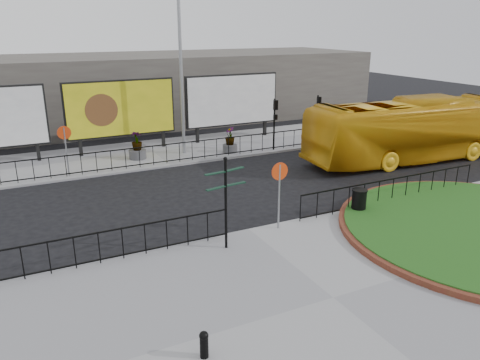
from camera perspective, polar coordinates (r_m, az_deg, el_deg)
ground at (r=17.03m, az=1.06°, el=-6.33°), size 90.00×90.00×0.00m
pavement_near at (r=13.30m, az=11.28°, el=-14.09°), size 30.00×10.00×0.12m
pavement_far at (r=27.62m, az=-10.44°, el=3.28°), size 44.00×6.00×0.12m
railing_near_left at (r=14.94m, az=-19.50°, el=-8.33°), size 10.00×0.10×1.10m
railing_near_right at (r=20.19m, az=18.11°, el=-1.19°), size 9.00×0.10×1.10m
railing_far at (r=25.26m, az=-6.61°, el=3.48°), size 18.00×0.10×1.10m
speed_sign_far at (r=23.81m, az=-20.55°, el=4.59°), size 0.64×0.07×2.47m
speed_sign_near at (r=16.46m, az=4.82°, el=-0.11°), size 0.64×0.07×2.47m
billboard_mid at (r=27.66m, az=-14.33°, el=8.43°), size 6.20×0.31×4.10m
billboard_right at (r=29.88m, az=-0.96°, el=9.69°), size 6.20×0.31×4.10m
lamp_post at (r=26.29m, az=-7.19°, el=13.25°), size 0.74×0.18×9.23m
signal_pole_a at (r=27.26m, az=4.27°, el=7.73°), size 0.22×0.26×3.00m
signal_pole_b at (r=28.87m, az=9.47°, el=8.14°), size 0.22×0.26×3.00m
building_backdrop at (r=36.72m, az=-15.12°, el=10.55°), size 40.00×10.00×5.00m
fingerpost_sign at (r=14.89m, az=-1.76°, el=-1.74°), size 1.46×0.46×3.12m
bollard at (r=10.91m, az=-4.41°, el=-19.22°), size 0.21×0.21×0.66m
litter_bin at (r=18.70m, az=14.30°, el=-2.55°), size 0.60×0.60×0.99m
bus at (r=27.08m, az=20.22°, el=5.72°), size 12.41×3.88×3.40m
planter_b at (r=26.22m, az=-12.42°, el=3.84°), size 0.94×0.94×1.55m
planter_c at (r=26.98m, az=-1.24°, el=4.67°), size 0.84×0.84×1.46m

